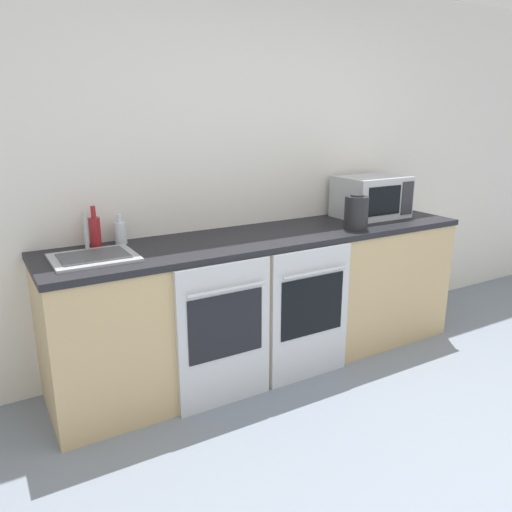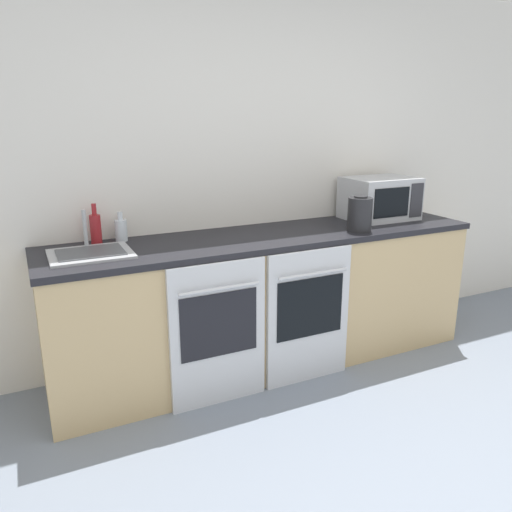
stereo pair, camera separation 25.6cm
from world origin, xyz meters
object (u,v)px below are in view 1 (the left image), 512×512
oven_left (225,335)px  oven_right (311,314)px  sink (93,256)px  bottle_clear (120,232)px  microwave (371,197)px  bottle_red (95,231)px  kettle (356,213)px

oven_left → oven_right: (0.62, 0.00, 0.00)m
oven_right → sink: sink is taller
sink → oven_left: bearing=-27.3°
bottle_clear → sink: sink is taller
microwave → sink: bearing=-177.2°
microwave → bottle_red: microwave is taller
bottle_clear → sink: (-0.23, -0.25, -0.06)m
sink → microwave: bearing=2.8°
kettle → oven_left: bearing=-171.7°
oven_right → bottle_red: (-1.19, 0.58, 0.58)m
bottle_clear → kettle: size_ratio=0.77×
oven_right → bottle_clear: 1.31m
microwave → oven_right: bearing=-153.6°
oven_right → bottle_red: 1.44m
oven_right → bottle_clear: bearing=150.7°
oven_right → bottle_red: size_ratio=3.60×
bottle_clear → sink: 0.34m
bottle_red → oven_right: bearing=-26.2°
oven_left → kettle: (1.11, 0.16, 0.59)m
bottle_red → sink: bottle_red is taller
oven_right → kettle: (0.48, 0.16, 0.59)m
oven_left → bottle_clear: size_ratio=4.83×
microwave → bottle_clear: 1.91m
oven_left → microwave: 1.68m
microwave → bottle_red: bearing=175.8°
oven_left → microwave: size_ratio=1.72×
bottle_red → bottle_clear: bearing=-0.7°
oven_right → microwave: microwave is taller
oven_left → sink: size_ratio=1.98×
oven_left → microwave: bearing=16.1°
bottle_red → sink: (-0.07, -0.25, -0.08)m
bottle_red → bottle_clear: (0.15, -0.00, -0.02)m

